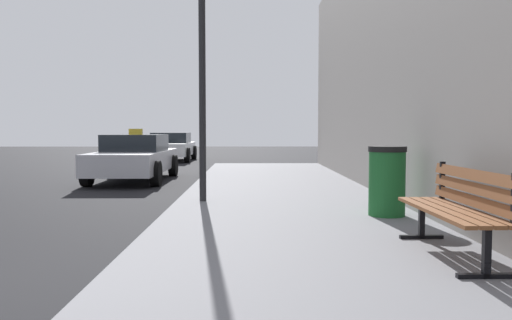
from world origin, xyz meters
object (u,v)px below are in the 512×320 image
bench (459,204)px  street_lamp (202,29)px  trash_bin (387,181)px  car_white (171,147)px  car_silver (135,157)px

bench → street_lamp: bearing=125.4°
trash_bin → car_white: (-5.59, 15.83, -0.02)m
trash_bin → car_silver: (-5.18, 6.76, -0.01)m
trash_bin → car_white: bearing=109.4°
trash_bin → bench: bearing=-88.1°
car_silver → car_white: car_silver is taller
car_white → car_silver: bearing=92.5°
bench → car_silver: (-5.26, 9.16, -0.02)m
car_white → street_lamp: bearing=100.9°
bench → car_silver: bearing=119.1°
car_white → bench: bearing=107.3°
street_lamp → trash_bin: bearing=-29.1°
trash_bin → car_silver: 8.52m
street_lamp → car_white: 14.74m
street_lamp → car_white: size_ratio=1.09×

